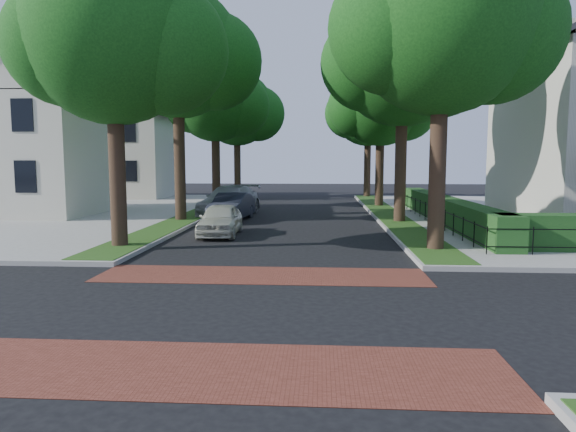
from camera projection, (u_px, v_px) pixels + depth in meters
name	position (u px, v px, depth m)	size (l,w,h in m)	color
ground	(245.00, 309.00, 10.89)	(120.00, 120.00, 0.00)	black
crosswalk_far	(262.00, 275.00, 14.06)	(9.00, 2.20, 0.01)	maroon
crosswalk_near	(214.00, 369.00, 7.71)	(9.00, 2.20, 0.01)	maroon
grass_strip_ne	(387.00, 213.00, 29.49)	(1.60, 29.80, 0.02)	#214413
grass_strip_nw	(201.00, 211.00, 30.16)	(1.60, 29.80, 0.02)	#214413
tree_right_near	(444.00, 24.00, 16.90)	(7.75, 6.67, 10.66)	black
tree_right_mid	(405.00, 60.00, 24.81)	(8.25, 7.09, 11.22)	black
tree_right_far	(382.00, 103.00, 33.83)	(7.25, 6.23, 9.74)	black
tree_right_back	(369.00, 111.00, 42.73)	(7.50, 6.45, 10.20)	black
tree_left_near	(118.00, 40.00, 17.62)	(7.50, 6.45, 10.20)	black
tree_left_mid	(181.00, 55.00, 25.46)	(8.00, 6.88, 11.48)	black
tree_left_far	(217.00, 101.00, 34.49)	(7.00, 6.02, 9.86)	black
tree_left_back	(238.00, 110.00, 43.41)	(7.75, 6.66, 10.44)	black
hedge_main_road	(445.00, 209.00, 25.21)	(1.00, 18.00, 1.20)	#164018
fence_main_road	(428.00, 212.00, 25.28)	(0.06, 18.00, 0.90)	black
house_left_near	(21.00, 127.00, 29.18)	(10.00, 9.00, 10.14)	beige
house_left_far	(117.00, 138.00, 43.07)	(10.00, 9.00, 10.14)	beige
parked_car_front	(220.00, 219.00, 21.56)	(1.58, 3.94, 1.34)	beige
parked_car_middle	(232.00, 207.00, 27.04)	(1.54, 4.41, 1.45)	#1E222D
parked_car_rear	(230.00, 201.00, 29.35)	(2.38, 5.86, 1.70)	gray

